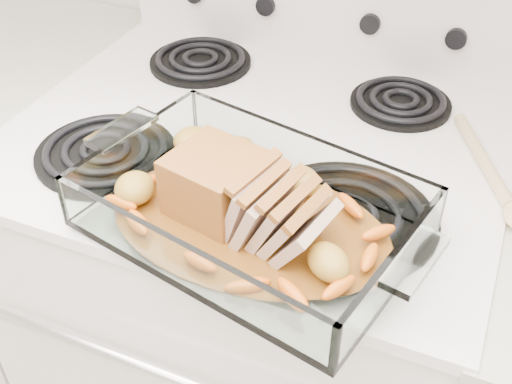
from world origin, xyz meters
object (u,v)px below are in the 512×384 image
at_px(counter_left, 4,233).
at_px(pork_roast, 234,196).
at_px(baking_dish, 250,218).
at_px(electric_range, 260,313).

relative_size(counter_left, pork_roast, 4.23).
relative_size(counter_left, baking_dish, 2.29).
bearing_deg(baking_dish, pork_roast, -167.50).
relative_size(electric_range, pork_roast, 5.07).
bearing_deg(pork_roast, counter_left, 158.70).
height_order(counter_left, baking_dish, baking_dish).
xyz_separation_m(counter_left, pork_roast, (0.73, -0.24, 0.53)).
bearing_deg(electric_range, baking_dish, -70.51).
height_order(electric_range, counter_left, electric_range).
height_order(counter_left, pork_roast, pork_roast).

